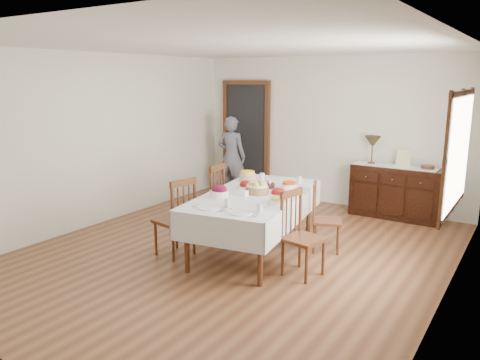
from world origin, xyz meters
The scene contains 26 objects.
ground centered at (0.00, 0.00, 0.00)m, with size 6.00×6.00×0.00m, color brown.
room_shell centered at (-0.15, 0.42, 1.64)m, with size 5.02×6.02×2.65m.
dining_table centered at (0.17, 0.19, 0.69)m, with size 1.50×2.42×0.78m.
chair_left_near centered at (-0.56, -0.49, 0.52)m, with size 0.49×0.49×1.02m.
chair_left_far centered at (-0.73, 0.42, 0.53)m, with size 0.48×0.48×1.04m.
chair_right_near centered at (0.99, -0.16, 0.50)m, with size 0.48×0.48×0.98m.
chair_right_far centered at (0.90, 0.70, 0.46)m, with size 0.49×0.49×0.90m.
sideboard centered at (1.30, 2.72, 0.42)m, with size 1.40×0.51×0.84m.
person centered at (-1.72, 2.47, 0.81)m, with size 0.51×0.33×1.63m, color slate.
bread_basket centered at (0.19, 0.20, 0.85)m, with size 0.30×0.30×0.17m.
egg_basket centered at (0.10, 0.55, 0.82)m, with size 0.28×0.28×0.11m.
ham_platter_a centered at (-0.10, 0.41, 0.81)m, with size 0.29×0.29×0.11m.
ham_platter_b centered at (0.46, 0.27, 0.81)m, with size 0.31×0.31×0.11m.
beet_bowl centered at (-0.10, -0.21, 0.85)m, with size 0.24×0.24×0.16m.
carrot_bowl centered at (0.41, 0.68, 0.82)m, with size 0.20×0.20×0.09m.
pineapple_bowl centered at (-0.30, 0.77, 0.85)m, with size 0.24×0.24×0.14m.
casserole_dish centered at (0.67, -0.08, 0.81)m, with size 0.26×0.26×0.08m.
butter_dish centered at (0.10, -0.01, 0.81)m, with size 0.15×0.11×0.07m.
setting_left centered at (0.14, -0.64, 0.80)m, with size 0.44×0.31×0.10m.
setting_right centered at (0.55, -0.62, 0.80)m, with size 0.44×0.31×0.10m.
glass_far_a centered at (-0.15, 0.92, 0.83)m, with size 0.07×0.07×0.10m.
glass_far_b centered at (0.40, 1.00, 0.83)m, with size 0.06×0.06×0.10m.
runner centered at (1.26, 2.71, 0.85)m, with size 1.30×0.35×0.01m.
table_lamp centered at (0.88, 2.72, 1.20)m, with size 0.26×0.26×0.46m.
picture_frame centered at (1.38, 2.71, 0.98)m, with size 0.22×0.08×0.28m.
deco_bowl centered at (1.75, 2.75, 0.87)m, with size 0.20×0.20×0.06m.
Camera 1 is at (3.16, -4.79, 2.23)m, focal length 35.00 mm.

